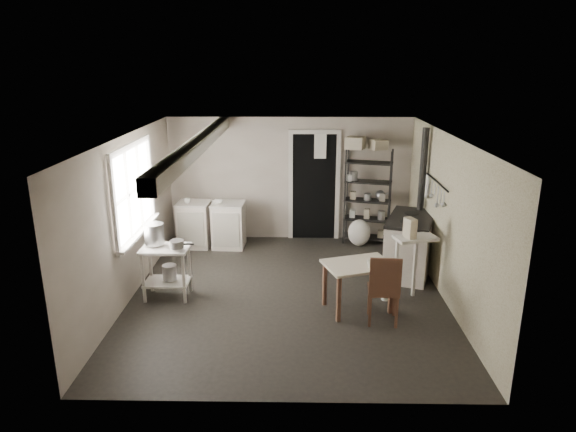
{
  "coord_description": "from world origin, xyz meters",
  "views": [
    {
      "loc": [
        0.13,
        -6.87,
        3.29
      ],
      "look_at": [
        0.0,
        0.3,
        1.1
      ],
      "focal_mm": 32.0,
      "sensor_mm": 36.0,
      "label": 1
    }
  ],
  "objects_px": {
    "prep_table": "(167,271)",
    "base_cabinets": "(211,222)",
    "stockpot": "(154,234)",
    "stove": "(409,247)",
    "chair": "(384,287)",
    "shelf_rack": "(368,194)",
    "work_table": "(357,283)",
    "flour_sack": "(359,233)"
  },
  "relations": [
    {
      "from": "base_cabinets",
      "to": "chair",
      "type": "xyz_separation_m",
      "value": [
        2.68,
        -2.79,
        0.02
      ]
    },
    {
      "from": "stockpot",
      "to": "flour_sack",
      "type": "distance_m",
      "value": 3.88
    },
    {
      "from": "stove",
      "to": "base_cabinets",
      "type": "bearing_deg",
      "value": 179.94
    },
    {
      "from": "prep_table",
      "to": "chair",
      "type": "height_order",
      "value": "chair"
    },
    {
      "from": "base_cabinets",
      "to": "chair",
      "type": "relative_size",
      "value": 1.32
    },
    {
      "from": "base_cabinets",
      "to": "chair",
      "type": "bearing_deg",
      "value": -43.35
    },
    {
      "from": "prep_table",
      "to": "stockpot",
      "type": "bearing_deg",
      "value": 157.02
    },
    {
      "from": "flour_sack",
      "to": "chair",
      "type": "bearing_deg",
      "value": -90.52
    },
    {
      "from": "work_table",
      "to": "flour_sack",
      "type": "bearing_deg",
      "value": 82.79
    },
    {
      "from": "prep_table",
      "to": "stove",
      "type": "height_order",
      "value": "stove"
    },
    {
      "from": "stockpot",
      "to": "stove",
      "type": "distance_m",
      "value": 3.93
    },
    {
      "from": "shelf_rack",
      "to": "chair",
      "type": "xyz_separation_m",
      "value": [
        -0.17,
        -3.03,
        -0.46
      ]
    },
    {
      "from": "chair",
      "to": "stockpot",
      "type": "bearing_deg",
      "value": 172.34
    },
    {
      "from": "stove",
      "to": "flour_sack",
      "type": "relative_size",
      "value": 2.4
    },
    {
      "from": "base_cabinets",
      "to": "flour_sack",
      "type": "height_order",
      "value": "base_cabinets"
    },
    {
      "from": "prep_table",
      "to": "shelf_rack",
      "type": "distance_m",
      "value": 3.97
    },
    {
      "from": "prep_table",
      "to": "stockpot",
      "type": "distance_m",
      "value": 0.57
    },
    {
      "from": "shelf_rack",
      "to": "work_table",
      "type": "height_order",
      "value": "shelf_rack"
    },
    {
      "from": "prep_table",
      "to": "base_cabinets",
      "type": "relative_size",
      "value": 0.6
    },
    {
      "from": "chair",
      "to": "stove",
      "type": "bearing_deg",
      "value": 72.89
    },
    {
      "from": "base_cabinets",
      "to": "work_table",
      "type": "relative_size",
      "value": 1.43
    },
    {
      "from": "stove",
      "to": "work_table",
      "type": "distance_m",
      "value": 1.59
    },
    {
      "from": "prep_table",
      "to": "stove",
      "type": "relative_size",
      "value": 0.64
    },
    {
      "from": "shelf_rack",
      "to": "chair",
      "type": "relative_size",
      "value": 1.85
    },
    {
      "from": "shelf_rack",
      "to": "flour_sack",
      "type": "xyz_separation_m",
      "value": [
        -0.15,
        -0.16,
        -0.71
      ]
    },
    {
      "from": "stockpot",
      "to": "work_table",
      "type": "distance_m",
      "value": 2.92
    },
    {
      "from": "base_cabinets",
      "to": "shelf_rack",
      "type": "height_order",
      "value": "shelf_rack"
    },
    {
      "from": "prep_table",
      "to": "base_cabinets",
      "type": "distance_m",
      "value": 2.15
    },
    {
      "from": "chair",
      "to": "base_cabinets",
      "type": "bearing_deg",
      "value": 139.28
    },
    {
      "from": "base_cabinets",
      "to": "chair",
      "type": "distance_m",
      "value": 3.86
    },
    {
      "from": "shelf_rack",
      "to": "stove",
      "type": "distance_m",
      "value": 1.59
    },
    {
      "from": "stockpot",
      "to": "chair",
      "type": "bearing_deg",
      "value": -13.11
    },
    {
      "from": "stove",
      "to": "chair",
      "type": "height_order",
      "value": "chair"
    },
    {
      "from": "prep_table",
      "to": "work_table",
      "type": "xyz_separation_m",
      "value": [
        2.68,
        -0.33,
        -0.02
      ]
    },
    {
      "from": "shelf_rack",
      "to": "chair",
      "type": "distance_m",
      "value": 3.07
    },
    {
      "from": "base_cabinets",
      "to": "shelf_rack",
      "type": "xyz_separation_m",
      "value": [
        2.85,
        0.24,
        0.49
      ]
    },
    {
      "from": "shelf_rack",
      "to": "work_table",
      "type": "xyz_separation_m",
      "value": [
        -0.47,
        -2.69,
        -0.57
      ]
    },
    {
      "from": "shelf_rack",
      "to": "flour_sack",
      "type": "relative_size",
      "value": 3.56
    },
    {
      "from": "base_cabinets",
      "to": "prep_table",
      "type": "bearing_deg",
      "value": -95.24
    },
    {
      "from": "prep_table",
      "to": "stove",
      "type": "distance_m",
      "value": 3.76
    },
    {
      "from": "prep_table",
      "to": "work_table",
      "type": "relative_size",
      "value": 0.86
    },
    {
      "from": "stove",
      "to": "work_table",
      "type": "relative_size",
      "value": 1.35
    }
  ]
}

